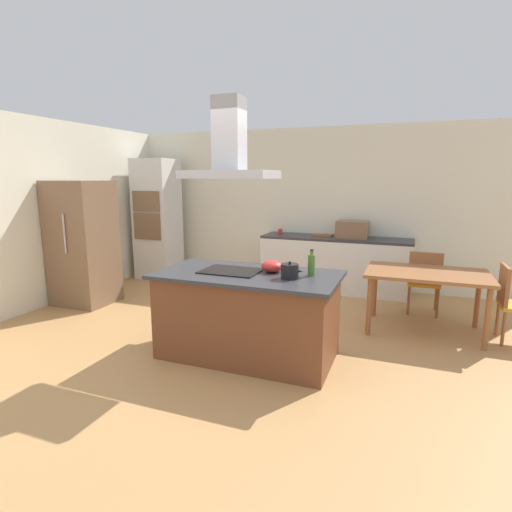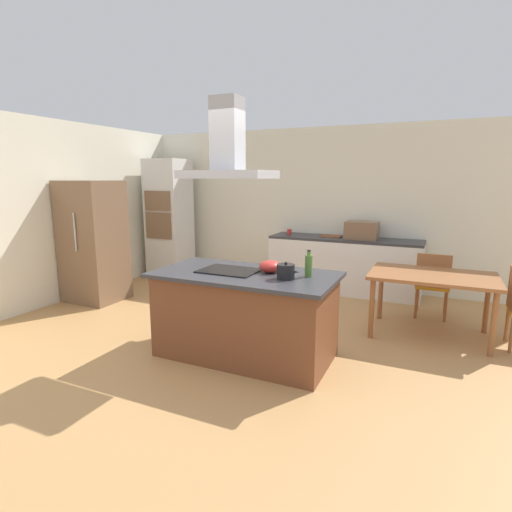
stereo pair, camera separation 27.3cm
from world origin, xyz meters
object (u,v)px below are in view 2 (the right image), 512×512
cutting_board (331,236)px  cooktop (229,270)px  tea_kettle (286,272)px  refrigerator (93,241)px  olive_oil_bottle (309,265)px  range_hood (228,153)px  countertop_microwave (362,230)px  chair_facing_back_wall (433,281)px  coffee_mug_red (289,232)px  wall_oven_stack (169,219)px  mixing_bowl (270,266)px  dining_table (432,281)px

cutting_board → cooktop: bearing=-96.5°
tea_kettle → refrigerator: bearing=165.1°
tea_kettle → olive_oil_bottle: (0.17, 0.18, 0.04)m
range_hood → cooktop: bearing=180.0°
countertop_microwave → olive_oil_bottle: bearing=-90.4°
refrigerator → chair_facing_back_wall: (4.73, 1.23, -0.40)m
cooktop → countertop_microwave: size_ratio=1.20×
tea_kettle → refrigerator: refrigerator is taller
tea_kettle → coffee_mug_red: tea_kettle is taller
wall_oven_stack → chair_facing_back_wall: bearing=-6.9°
tea_kettle → refrigerator: (-3.45, 0.92, -0.06)m
tea_kettle → mixing_bowl: tea_kettle is taller
tea_kettle → coffee_mug_red: (-1.04, 2.98, -0.03)m
olive_oil_bottle → countertop_microwave: 2.76m
tea_kettle → wall_oven_stack: bearing=141.2°
refrigerator → chair_facing_back_wall: size_ratio=2.04×
range_hood → olive_oil_bottle: bearing=8.0°
coffee_mug_red → wall_oven_stack: wall_oven_stack is taller
chair_facing_back_wall → range_hood: size_ratio=0.99×
olive_oil_bottle → dining_table: bearing=49.4°
mixing_bowl → cutting_board: size_ratio=0.66×
countertop_microwave → chair_facing_back_wall: size_ratio=0.56×
refrigerator → tea_kettle: bearing=-14.9°
olive_oil_bottle → cutting_board: 2.86m
mixing_bowl → dining_table: 2.02m
olive_oil_bottle → dining_table: size_ratio=0.19×
mixing_bowl → refrigerator: size_ratio=0.12×
cooktop → countertop_microwave: 3.00m
dining_table → refrigerator: bearing=-173.2°
dining_table → range_hood: 2.80m
countertop_microwave → coffee_mug_red: (-1.23, 0.03, -0.09)m
cooktop → refrigerator: size_ratio=0.33×
wall_oven_stack → dining_table: wall_oven_stack is taller
olive_oil_bottle → refrigerator: 3.70m
mixing_bowl → range_hood: (-0.41, -0.13, 1.14)m
countertop_microwave → coffee_mug_red: size_ratio=5.56×
olive_oil_bottle → wall_oven_stack: bearing=144.4°
coffee_mug_red → chair_facing_back_wall: size_ratio=0.10×
wall_oven_stack → olive_oil_bottle: bearing=-35.6°
tea_kettle → countertop_microwave: 2.96m
olive_oil_bottle → cutting_board: size_ratio=0.78×
refrigerator → range_hood: (2.80, -0.85, 1.19)m
olive_oil_bottle → countertop_microwave: countertop_microwave is taller
olive_oil_bottle → chair_facing_back_wall: 2.32m
countertop_microwave → coffee_mug_red: countertop_microwave is taller
cutting_board → countertop_microwave: bearing=-5.6°
range_hood → tea_kettle: bearing=-6.0°
cooktop → mixing_bowl: 0.43m
dining_table → chair_facing_back_wall: bearing=90.0°
olive_oil_bottle → range_hood: (-0.82, -0.12, 1.09)m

